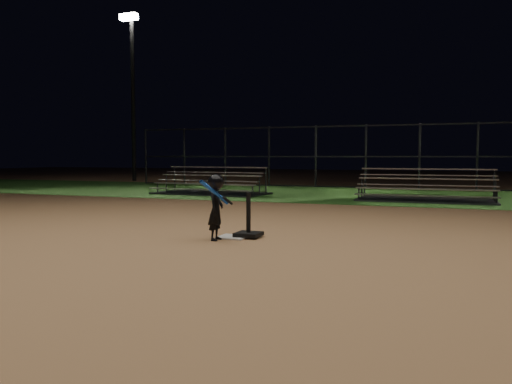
% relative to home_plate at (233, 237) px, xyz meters
% --- Properties ---
extents(ground, '(80.00, 80.00, 0.00)m').
position_rel_home_plate_xyz_m(ground, '(0.00, 0.00, -0.01)').
color(ground, '#A5754B').
rests_on(ground, ground).
extents(grass_strip, '(60.00, 8.00, 0.01)m').
position_rel_home_plate_xyz_m(grass_strip, '(0.00, 10.00, -0.01)').
color(grass_strip, '#25521A').
rests_on(grass_strip, ground).
extents(home_plate, '(0.45, 0.45, 0.02)m').
position_rel_home_plate_xyz_m(home_plate, '(0.00, 0.00, 0.00)').
color(home_plate, beige).
rests_on(home_plate, ground).
extents(batting_tee, '(0.38, 0.38, 0.68)m').
position_rel_home_plate_xyz_m(batting_tee, '(0.22, 0.10, 0.13)').
color(batting_tee, black).
rests_on(batting_tee, home_plate).
extents(child_batter, '(0.39, 0.57, 1.00)m').
position_rel_home_plate_xyz_m(child_batter, '(-0.15, -0.31, 0.52)').
color(child_batter, black).
rests_on(child_batter, ground).
extents(bleacher_left, '(3.84, 2.08, 0.91)m').
position_rel_home_plate_xyz_m(bleacher_left, '(-4.35, 8.12, 0.18)').
color(bleacher_left, silver).
rests_on(bleacher_left, ground).
extents(bleacher_right, '(3.73, 1.82, 0.91)m').
position_rel_home_plate_xyz_m(bleacher_right, '(2.48, 7.93, 0.18)').
color(bleacher_right, '#ABABAF').
rests_on(bleacher_right, ground).
extents(backstop_fence, '(20.08, 0.08, 2.50)m').
position_rel_home_plate_xyz_m(backstop_fence, '(0.00, 13.00, 1.24)').
color(backstop_fence, '#38383D').
rests_on(backstop_fence, ground).
extents(light_pole_left, '(0.90, 0.53, 8.30)m').
position_rel_home_plate_xyz_m(light_pole_left, '(-12.00, 14.94, 4.93)').
color(light_pole_left, '#2D2D30').
rests_on(light_pole_left, ground).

